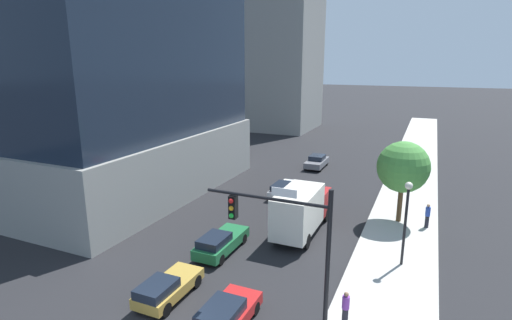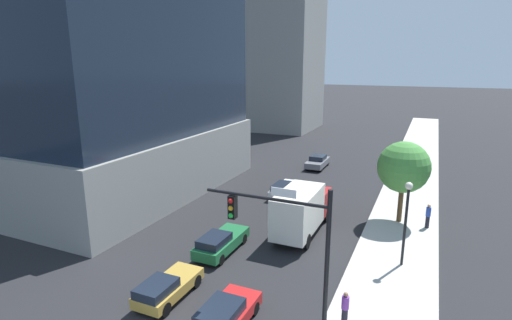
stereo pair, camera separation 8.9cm
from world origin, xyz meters
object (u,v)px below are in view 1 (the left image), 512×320
Objects in this scene: traffic_light_pole at (287,236)px; car_gold at (167,288)px; car_white at (285,189)px; pedestrian_blue_shirt at (428,215)px; street_lamp at (406,210)px; car_red at (225,316)px; car_green at (220,242)px; street_tree at (403,167)px; car_gray at (317,162)px; box_truck at (301,209)px; construction_building at (273,18)px; pedestrian_purple_shirt at (346,308)px.

car_gold is (-6.44, 0.10, -4.12)m from traffic_light_pole.
car_white is 2.53× the size of pedestrian_blue_shirt.
street_lamp reaches higher than car_gold.
traffic_light_pole reaches higher than car_gold.
traffic_light_pole is 1.60× the size of car_red.
car_green is (-3.81, 6.52, 0.02)m from car_red.
street_tree reaches higher than car_green.
pedestrian_blue_shirt is (11.95, -13.58, 0.35)m from car_gray.
street_tree is 16.89m from car_gray.
traffic_light_pole is 1.71× the size of car_gold.
car_gold is at bearing -128.62° from pedestrian_blue_shirt.
street_lamp is 2.85× the size of pedestrian_blue_shirt.
pedestrian_blue_shirt reaches higher than car_gold.
car_white is at bearing 90.00° from car_green.
box_truck reaches higher than car_red.
street_lamp is 7.04m from pedestrian_blue_shirt.
car_white is at bearing 167.23° from pedestrian_blue_shirt.
construction_building is 10.21× the size of car_gray.
car_gold is at bearing -141.60° from street_lamp.
traffic_light_pole is at bearing -0.91° from car_gold.
car_gray is at bearing 127.22° from street_tree.
street_lamp is at bearing -40.58° from car_white.
traffic_light_pole reaches higher than car_gray.
box_truck is at bearing 51.81° from car_green.
construction_building reaches higher than car_gold.
pedestrian_blue_shirt is at bearing 69.89° from traffic_light_pole.
construction_building reaches higher than car_green.
car_red is at bearing -117.21° from pedestrian_blue_shirt.
street_lamp is 1.12× the size of car_white.
street_tree is at bearing 167.45° from pedestrian_blue_shirt.
car_gray is 29.65m from car_red.
construction_building is 58.62m from car_gold.
pedestrian_blue_shirt is at bearing 79.16° from street_lamp.
pedestrian_purple_shirt reaches higher than car_gold.
street_lamp is at bearing -16.27° from box_truck.
car_green is (-9.98, -9.74, -3.64)m from street_tree.
box_truck is (3.81, 10.50, 1.18)m from car_gold.
pedestrian_purple_shirt reaches higher than car_gray.
construction_building is 60.07m from pedestrian_purple_shirt.
construction_building is 8.68× the size of street_lamp.
construction_building is at bearing 115.04° from pedestrian_purple_shirt.
car_white is 18.92m from car_red.
street_lamp is 11.44m from car_green.
street_tree is 18.71m from car_gold.
pedestrian_purple_shirt reaches higher than car_white.
car_gray is at bearing 118.12° from street_lamp.
box_truck reaches higher than pedestrian_blue_shirt.
street_tree reaches higher than pedestrian_blue_shirt.
car_gold is 0.89× the size of car_white.
car_gray is 1.01× the size of car_red.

